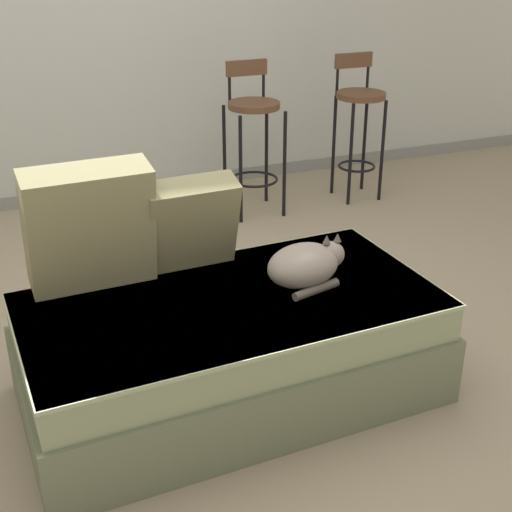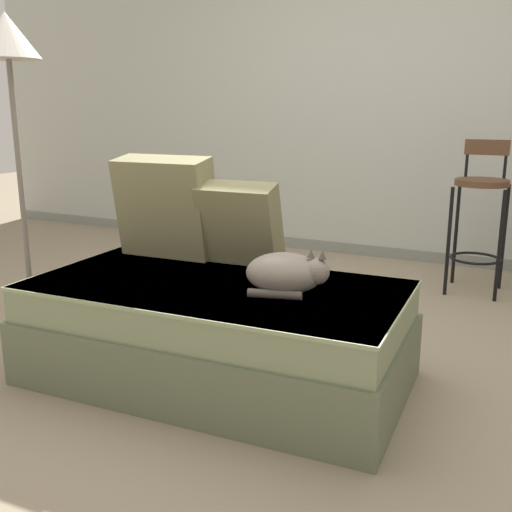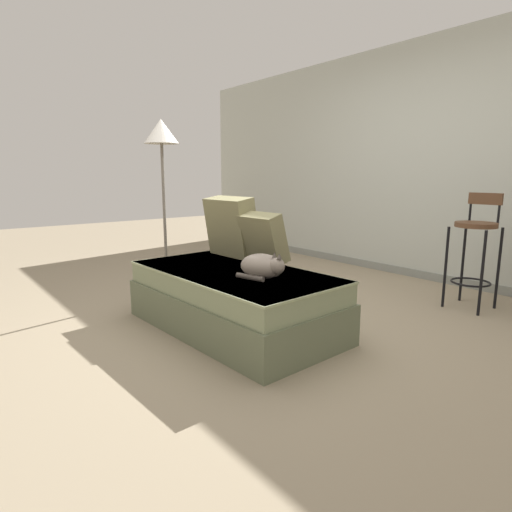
# 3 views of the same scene
# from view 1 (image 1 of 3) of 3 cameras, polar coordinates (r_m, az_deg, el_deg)

# --- Properties ---
(ground_plane) EXTENTS (16.00, 16.00, 0.00)m
(ground_plane) POSITION_cam_1_polar(r_m,az_deg,el_deg) (3.39, -4.28, -7.22)
(ground_plane) COLOR gray
(ground_plane) RESTS_ON ground
(wall_back_panel) EXTENTS (8.00, 0.10, 2.60)m
(wall_back_panel) POSITION_cam_1_polar(r_m,az_deg,el_deg) (5.09, -13.08, 18.76)
(wall_back_panel) COLOR #B7BCB2
(wall_back_panel) RESTS_ON ground
(wall_baseboard_trim) EXTENTS (8.00, 0.02, 0.09)m
(wall_baseboard_trim) POSITION_cam_1_polar(r_m,az_deg,el_deg) (5.31, -11.68, 5.16)
(wall_baseboard_trim) COLOR gray
(wall_baseboard_trim) RESTS_ON ground
(couch) EXTENTS (1.71, 0.95, 0.45)m
(couch) POSITION_cam_1_polar(r_m,az_deg,el_deg) (2.94, -2.00, -7.30)
(couch) COLOR #636B50
(couch) RESTS_ON ground
(throw_pillow_corner) EXTENTS (0.51, 0.27, 0.52)m
(throw_pillow_corner) POSITION_cam_1_polar(r_m,az_deg,el_deg) (2.90, -13.19, 2.28)
(throw_pillow_corner) COLOR #847F56
(throw_pillow_corner) RESTS_ON couch
(throw_pillow_middle) EXTENTS (0.40, 0.26, 0.41)m
(throw_pillow_middle) POSITION_cam_1_polar(r_m,az_deg,el_deg) (3.02, -5.34, 2.67)
(throw_pillow_middle) COLOR #847F56
(throw_pillow_middle) RESTS_ON couch
(cat) EXTENTS (0.38, 0.31, 0.20)m
(cat) POSITION_cam_1_polar(r_m,az_deg,el_deg) (2.92, 4.02, -0.69)
(cat) COLOR gray
(cat) RESTS_ON couch
(bar_stool_near_window) EXTENTS (0.34, 0.34, 1.00)m
(bar_stool_near_window) POSITION_cam_1_polar(r_m,az_deg,el_deg) (4.77, -0.23, 10.24)
(bar_stool_near_window) COLOR black
(bar_stool_near_window) RESTS_ON ground
(bar_stool_by_doorway) EXTENTS (0.34, 0.34, 1.00)m
(bar_stool_by_doorway) POSITION_cam_1_polar(r_m,az_deg,el_deg) (5.10, 8.23, 11.26)
(bar_stool_by_doorway) COLOR black
(bar_stool_by_doorway) RESTS_ON ground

